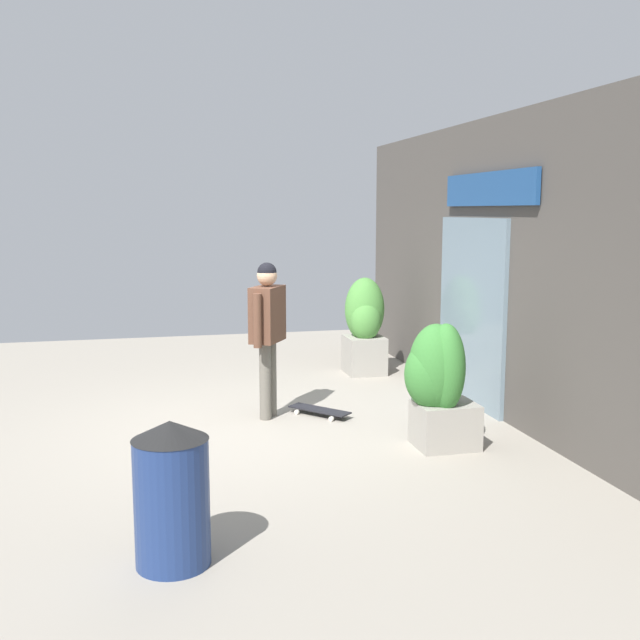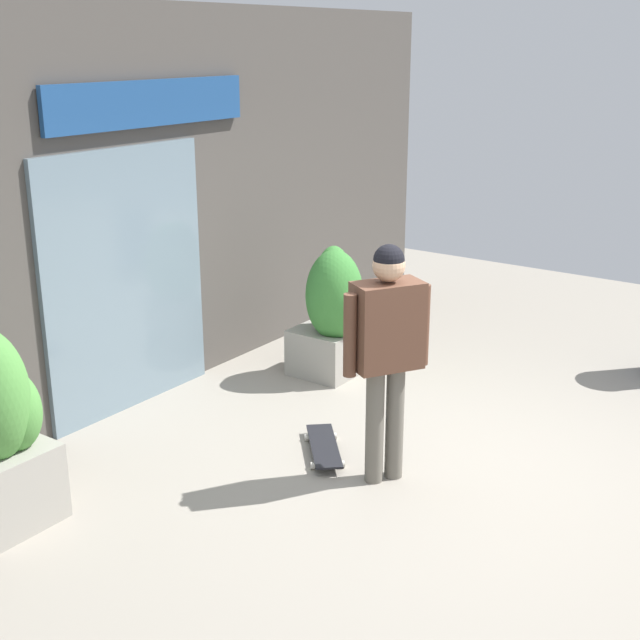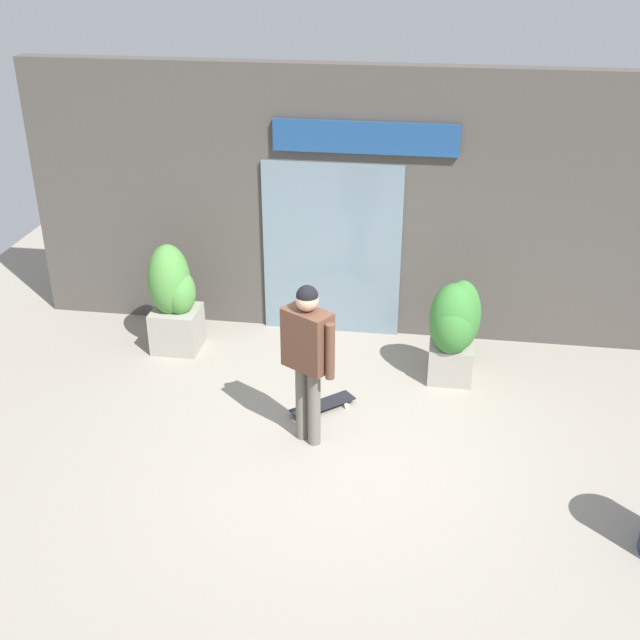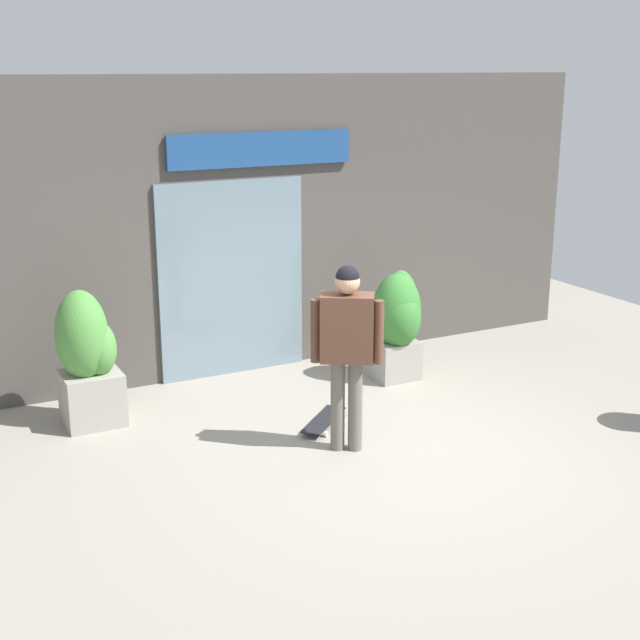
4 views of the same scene
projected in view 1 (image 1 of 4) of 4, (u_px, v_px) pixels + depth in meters
The scene contains 7 objects.
ground_plane at pixel (256, 427), 7.87m from camera, with size 12.00×12.00×0.00m, color gray.
building_facade at pixel (500, 268), 8.27m from camera, with size 8.53×0.31×3.33m.
skateboarder at pixel (267, 323), 8.07m from camera, with size 0.57×0.47×1.73m.
skateboard at pixel (319, 410), 8.29m from camera, with size 0.69×0.64×0.08m.
planter_box_left at pixel (365, 326), 10.38m from camera, with size 0.59×0.56×1.36m.
planter_box_right at pixel (439, 380), 7.08m from camera, with size 0.57×0.71×1.24m.
trash_bin at pixel (172, 493), 4.75m from camera, with size 0.50×0.50×0.97m.
Camera 1 is at (7.56, -1.09, 2.30)m, focal length 41.30 mm.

